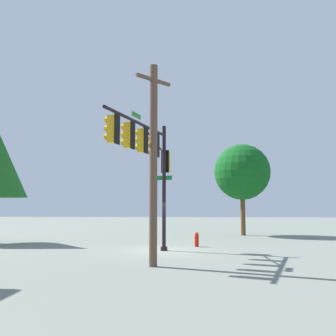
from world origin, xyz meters
name	(u,v)px	position (x,y,z in m)	size (l,w,h in m)	color
ground_plane	(164,251)	(0.00, 0.00, 0.00)	(120.00, 120.00, 0.00)	slate
signal_pole_assembly	(147,153)	(2.07, -0.68, 4.87)	(6.68, 2.48, 6.60)	black
utility_pole	(153,161)	(5.19, -0.05, 4.10)	(1.42, 1.29, 7.98)	brown
fire_hydrant	(197,239)	(-2.01, 1.74, 0.41)	(0.33, 0.24, 0.83)	red
tree_mid	(242,172)	(-10.62, 5.58, 5.04)	(4.49, 4.49, 7.31)	brown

